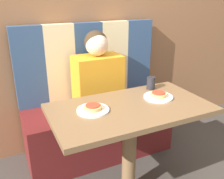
{
  "coord_description": "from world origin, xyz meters",
  "views": [
    {
      "loc": [
        -0.74,
        -1.29,
        1.41
      ],
      "look_at": [
        0.0,
        0.28,
        0.73
      ],
      "focal_mm": 40.0,
      "sensor_mm": 36.0,
      "label": 1
    }
  ],
  "objects_px": {
    "pizza_right": "(158,94)",
    "plate_left": "(93,110)",
    "pizza_left": "(93,107)",
    "person": "(97,73)",
    "drinking_cup": "(151,83)",
    "plate_right": "(158,97)"
  },
  "relations": [
    {
      "from": "person",
      "to": "pizza_right",
      "type": "distance_m",
      "value": 0.59
    },
    {
      "from": "person",
      "to": "drinking_cup",
      "type": "height_order",
      "value": "person"
    },
    {
      "from": "pizza_left",
      "to": "drinking_cup",
      "type": "height_order",
      "value": "drinking_cup"
    },
    {
      "from": "person",
      "to": "pizza_left",
      "type": "bearing_deg",
      "value": -115.09
    },
    {
      "from": "person",
      "to": "plate_left",
      "type": "bearing_deg",
      "value": -115.09
    },
    {
      "from": "plate_right",
      "to": "plate_left",
      "type": "bearing_deg",
      "value": 180.0
    },
    {
      "from": "pizza_right",
      "to": "drinking_cup",
      "type": "relative_size",
      "value": 1.21
    },
    {
      "from": "pizza_right",
      "to": "plate_left",
      "type": "bearing_deg",
      "value": -180.0
    },
    {
      "from": "pizza_right",
      "to": "pizza_left",
      "type": "bearing_deg",
      "value": 180.0
    },
    {
      "from": "plate_right",
      "to": "pizza_left",
      "type": "bearing_deg",
      "value": 180.0
    },
    {
      "from": "plate_left",
      "to": "drinking_cup",
      "type": "relative_size",
      "value": 2.15
    },
    {
      "from": "person",
      "to": "pizza_right",
      "type": "bearing_deg",
      "value": -64.91
    },
    {
      "from": "plate_left",
      "to": "pizza_left",
      "type": "xyz_separation_m",
      "value": [
        0.0,
        0.0,
        0.02
      ]
    },
    {
      "from": "plate_right",
      "to": "drinking_cup",
      "type": "bearing_deg",
      "value": 74.12
    },
    {
      "from": "plate_left",
      "to": "pizza_right",
      "type": "xyz_separation_m",
      "value": [
        0.5,
        0.0,
        0.02
      ]
    },
    {
      "from": "person",
      "to": "plate_left",
      "type": "xyz_separation_m",
      "value": [
        -0.25,
        -0.53,
        -0.06
      ]
    },
    {
      "from": "person",
      "to": "drinking_cup",
      "type": "xyz_separation_m",
      "value": [
        0.3,
        -0.36,
        -0.02
      ]
    },
    {
      "from": "plate_left",
      "to": "pizza_right",
      "type": "distance_m",
      "value": 0.5
    },
    {
      "from": "person",
      "to": "plate_left",
      "type": "relative_size",
      "value": 3.14
    },
    {
      "from": "pizza_right",
      "to": "drinking_cup",
      "type": "height_order",
      "value": "drinking_cup"
    },
    {
      "from": "plate_left",
      "to": "plate_right",
      "type": "distance_m",
      "value": 0.5
    },
    {
      "from": "person",
      "to": "pizza_right",
      "type": "height_order",
      "value": "person"
    }
  ]
}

